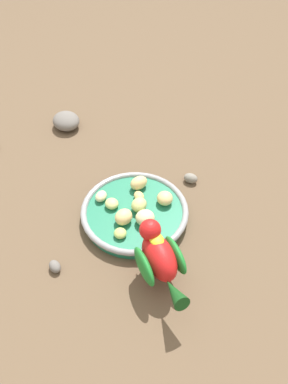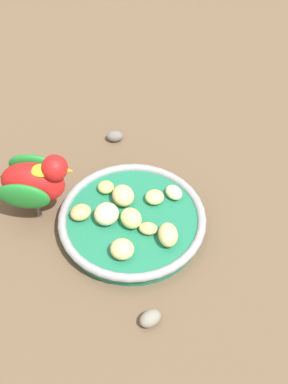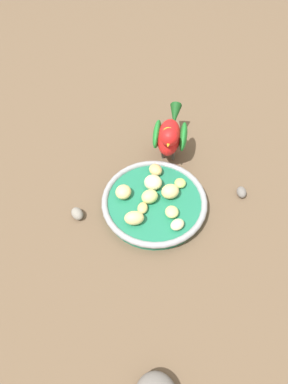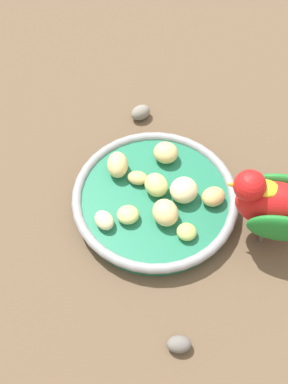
# 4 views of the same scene
# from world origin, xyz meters

# --- Properties ---
(ground_plane) EXTENTS (4.00, 4.00, 0.00)m
(ground_plane) POSITION_xyz_m (0.00, 0.00, 0.00)
(ground_plane) COLOR brown
(feeding_bowl) EXTENTS (0.22, 0.22, 0.03)m
(feeding_bowl) POSITION_xyz_m (0.00, -0.01, 0.02)
(feeding_bowl) COLOR #1E7251
(feeding_bowl) RESTS_ON ground_plane
(apple_piece_0) EXTENTS (0.05, 0.05, 0.03)m
(apple_piece_0) POSITION_xyz_m (0.03, 0.02, 0.04)
(apple_piece_0) COLOR #E5C67F
(apple_piece_0) RESTS_ON feeding_bowl
(apple_piece_1) EXTENTS (0.05, 0.05, 0.03)m
(apple_piece_1) POSITION_xyz_m (-0.01, -0.01, 0.03)
(apple_piece_1) COLOR #C6D17A
(apple_piece_1) RESTS_ON feeding_bowl
(apple_piece_2) EXTENTS (0.04, 0.04, 0.02)m
(apple_piece_2) POSITION_xyz_m (-0.01, 0.07, 0.03)
(apple_piece_2) COLOR tan
(apple_piece_2) RESTS_ON feeding_bowl
(apple_piece_3) EXTENTS (0.03, 0.04, 0.02)m
(apple_piece_3) POSITION_xyz_m (0.04, -0.03, 0.03)
(apple_piece_3) COLOR #C6D17A
(apple_piece_3) RESTS_ON feeding_bowl
(apple_piece_4) EXTENTS (0.04, 0.04, 0.03)m
(apple_piece_4) POSITION_xyz_m (-0.01, 0.03, 0.04)
(apple_piece_4) COLOR beige
(apple_piece_4) RESTS_ON feeding_bowl
(apple_piece_5) EXTENTS (0.04, 0.04, 0.02)m
(apple_piece_5) POSITION_xyz_m (0.06, -0.06, 0.03)
(apple_piece_5) COLOR beige
(apple_piece_5) RESTS_ON feeding_bowl
(apple_piece_6) EXTENTS (0.05, 0.04, 0.03)m
(apple_piece_6) POSITION_xyz_m (-0.03, -0.06, 0.04)
(apple_piece_6) COLOR #E5C67F
(apple_piece_6) RESTS_ON feeding_bowl
(apple_piece_7) EXTENTS (0.03, 0.03, 0.02)m
(apple_piece_7) POSITION_xyz_m (0.04, 0.05, 0.03)
(apple_piece_7) COLOR #B2CC66
(apple_piece_7) RESTS_ON feeding_bowl
(apple_piece_8) EXTENTS (0.04, 0.04, 0.03)m
(apple_piece_8) POSITION_xyz_m (-0.07, -0.01, 0.03)
(apple_piece_8) COLOR #E5C67F
(apple_piece_8) RESTS_ON feeding_bowl
(apple_piece_9) EXTENTS (0.02, 0.03, 0.02)m
(apple_piece_9) POSITION_xyz_m (-0.02, -0.03, 0.03)
(apple_piece_9) COLOR tan
(apple_piece_9) RESTS_ON feeding_bowl
(parrot) EXTENTS (0.08, 0.17, 0.12)m
(parrot) POSITION_xyz_m (0.00, 0.15, 0.07)
(parrot) COLOR #59544C
(parrot) RESTS_ON ground_plane
(pebble_0) EXTENTS (0.04, 0.04, 0.02)m
(pebble_0) POSITION_xyz_m (-0.15, -0.07, 0.01)
(pebble_0) COLOR gray
(pebble_0) RESTS_ON ground_plane
(pebble_2) EXTENTS (0.03, 0.03, 0.02)m
(pebble_2) POSITION_xyz_m (0.18, 0.07, 0.01)
(pebble_2) COLOR slate
(pebble_2) RESTS_ON ground_plane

